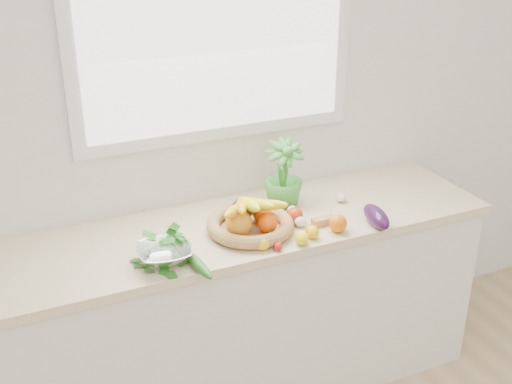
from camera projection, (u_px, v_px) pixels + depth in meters
name	position (u px, v px, depth m)	size (l,w,h in m)	color
back_wall	(217.00, 106.00, 2.87)	(4.50, 0.02, 2.70)	white
counter_cabinet	(245.00, 312.00, 3.01)	(2.20, 0.58, 0.86)	silver
countertop	(244.00, 227.00, 2.82)	(2.24, 0.62, 0.04)	beige
window_frame	(215.00, 15.00, 2.69)	(1.30, 0.03, 1.10)	white
window_pane	(217.00, 16.00, 2.67)	(1.18, 0.01, 0.98)	white
orange_loose	(338.00, 223.00, 2.73)	(0.08, 0.08, 0.08)	orange
lemon_a	(312.00, 232.00, 2.68)	(0.05, 0.07, 0.05)	yellow
lemon_b	(302.00, 238.00, 2.63)	(0.06, 0.07, 0.06)	#F0EE0D
lemon_c	(261.00, 243.00, 2.59)	(0.06, 0.07, 0.06)	yellow
apple	(295.00, 215.00, 2.80)	(0.07, 0.07, 0.07)	#B6310E
ginger	(324.00, 221.00, 2.79)	(0.11, 0.04, 0.03)	tan
garlic_a	(292.00, 210.00, 2.88)	(0.05, 0.05, 0.04)	white
garlic_b	(341.00, 198.00, 3.00)	(0.05, 0.05, 0.04)	white
garlic_c	(300.00, 222.00, 2.78)	(0.05, 0.05, 0.04)	silver
eggplant	(376.00, 217.00, 2.78)	(0.08, 0.20, 0.08)	#2B0E36
cucumber	(198.00, 265.00, 2.45)	(0.04, 0.23, 0.04)	#295B1A
radish	(278.00, 247.00, 2.59)	(0.04, 0.04, 0.04)	red
potted_herb	(284.00, 175.00, 2.92)	(0.18, 0.18, 0.32)	green
fruit_basket	(249.00, 220.00, 2.72)	(0.39, 0.39, 0.19)	tan
colander_with_spinach	(164.00, 250.00, 2.48)	(0.23, 0.23, 0.12)	silver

